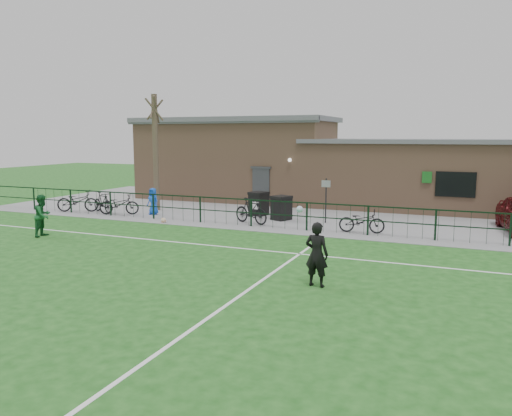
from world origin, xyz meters
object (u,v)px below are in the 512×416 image
at_px(wheelie_bin_left, 259,204).
at_px(bicycle_d, 251,211).
at_px(spectator_child, 153,201).
at_px(bare_tree, 156,153).
at_px(bicycle_e, 362,221).
at_px(outfield_player, 43,215).
at_px(bicycle_b, 103,202).
at_px(wheelie_bin_right, 281,209).
at_px(ball_ground, 164,220).
at_px(bicycle_c, 119,204).
at_px(bicycle_a, 78,201).
at_px(sign_post, 326,201).

xyz_separation_m(wheelie_bin_left, bicycle_d, (0.59, -2.32, 0.04)).
relative_size(bicycle_d, spectator_child, 1.44).
height_order(bare_tree, bicycle_e, bare_tree).
bearing_deg(outfield_player, bicycle_e, -74.59).
bearing_deg(bicycle_b, bicycle_d, -69.25).
bearing_deg(wheelie_bin_right, spectator_child, -147.99).
bearing_deg(spectator_child, ball_ground, -35.40).
bearing_deg(bicycle_b, bicycle_c, -80.36).
height_order(wheelie_bin_left, bicycle_c, wheelie_bin_left).
distance_m(spectator_child, ball_ground, 2.54).
xyz_separation_m(spectator_child, outfield_player, (-0.89, -6.10, 0.14)).
relative_size(wheelie_bin_left, spectator_child, 0.81).
xyz_separation_m(bare_tree, bicycle_a, (-3.36, -2.17, -2.43)).
relative_size(bare_tree, wheelie_bin_right, 5.79).
bearing_deg(wheelie_bin_right, bicycle_e, 1.28).
relative_size(bicycle_a, spectator_child, 1.59).
relative_size(bicycle_a, bicycle_e, 1.16).
xyz_separation_m(wheelie_bin_left, outfield_player, (-5.79, -7.94, 0.27)).
bearing_deg(sign_post, wheelie_bin_right, -179.06).
distance_m(bare_tree, bicycle_d, 6.97).
relative_size(sign_post, bicycle_c, 1.03).
bearing_deg(wheelie_bin_left, bicycle_b, -148.83).
distance_m(sign_post, outfield_player, 11.78).
bearing_deg(bare_tree, outfield_player, -91.06).
xyz_separation_m(bare_tree, sign_post, (9.24, -0.43, -1.98)).
bearing_deg(bicycle_a, bicycle_d, -112.72).
relative_size(sign_post, bicycle_e, 1.10).
distance_m(wheelie_bin_left, spectator_child, 5.24).
xyz_separation_m(bare_tree, wheelie_bin_right, (7.14, -0.47, -2.46)).
distance_m(bare_tree, wheelie_bin_right, 7.57).
xyz_separation_m(bare_tree, spectator_child, (0.75, -1.45, -2.32)).
bearing_deg(ball_ground, bicycle_d, 18.77).
xyz_separation_m(sign_post, bicycle_a, (-12.60, -1.74, -0.45)).
distance_m(bare_tree, sign_post, 9.46).
distance_m(outfield_player, ball_ground, 5.14).
height_order(bicycle_a, bicycle_d, bicycle_d).
relative_size(outfield_player, ball_ground, 6.96).
bearing_deg(sign_post, bicycle_b, -172.96).
distance_m(wheelie_bin_right, bicycle_c, 8.12).
relative_size(bicycle_b, bicycle_d, 0.91).
height_order(bare_tree, ball_ground, bare_tree).
bearing_deg(bicycle_e, bicycle_d, 80.17).
bearing_deg(wheelie_bin_left, wheelie_bin_right, -14.79).
bearing_deg(bicycle_b, wheelie_bin_right, -60.15).
distance_m(wheelie_bin_left, bicycle_c, 6.93).
height_order(bare_tree, outfield_player, bare_tree).
height_order(sign_post, outfield_player, sign_post).
relative_size(wheelie_bin_right, bicycle_b, 0.60).
height_order(bicycle_a, spectator_child, spectator_child).
bearing_deg(sign_post, outfield_player, -142.80).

